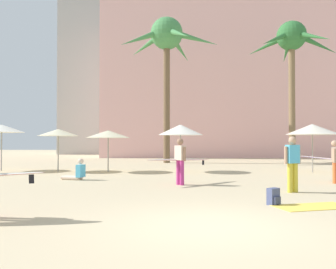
{
  "coord_description": "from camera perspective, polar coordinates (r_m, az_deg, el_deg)",
  "views": [
    {
      "loc": [
        -0.68,
        -6.7,
        1.58
      ],
      "look_at": [
        -0.86,
        5.53,
        1.82
      ],
      "focal_mm": 38.21,
      "sensor_mm": 36.0,
      "label": 1
    }
  ],
  "objects": [
    {
      "name": "cafe_umbrella_3",
      "position": [
        19.86,
        22.02,
        0.76
      ],
      "size": [
        2.69,
        2.69,
        2.48
      ],
      "color": "gray",
      "rests_on": "ground"
    },
    {
      "name": "person_mid_left",
      "position": [
        15.25,
        -14.33,
        -5.89
      ],
      "size": [
        1.02,
        0.66,
        0.89
      ],
      "rotation": [
        0.0,
        0.0,
        2.82
      ],
      "color": "beige",
      "rests_on": "ground"
    },
    {
      "name": "hotel_pink",
      "position": [
        39.0,
        8.48,
        8.14
      ],
      "size": [
        24.41,
        8.45,
        15.69
      ],
      "primitive_type": "cube",
      "color": "beige",
      "rests_on": "ground"
    },
    {
      "name": "cafe_umbrella_1",
      "position": [
        18.61,
        2.01,
        0.75
      ],
      "size": [
        2.36,
        2.36,
        2.46
      ],
      "color": "gray",
      "rests_on": "ground"
    },
    {
      "name": "backpack",
      "position": [
        9.4,
        16.5,
        -9.51
      ],
      "size": [
        0.35,
        0.34,
        0.42
      ],
      "rotation": [
        0.0,
        0.0,
        5.31
      ],
      "color": "#454E77",
      "rests_on": "ground"
    },
    {
      "name": "person_far_right",
      "position": [
        13.17,
        1.94,
        -4.01
      ],
      "size": [
        2.55,
        2.32,
        1.69
      ],
      "rotation": [
        0.0,
        0.0,
        3.8
      ],
      "color": "#B7337F",
      "rests_on": "ground"
    },
    {
      "name": "palm_tree_left",
      "position": [
        27.49,
        -0.16,
        14.55
      ],
      "size": [
        7.24,
        6.95,
        10.84
      ],
      "color": "brown",
      "rests_on": "ground"
    },
    {
      "name": "person_mid_center",
      "position": [
        15.02,
        24.9,
        -3.64
      ],
      "size": [
        2.5,
        1.76,
        1.63
      ],
      "rotation": [
        0.0,
        0.0,
        2.68
      ],
      "color": "orange",
      "rests_on": "ground"
    },
    {
      "name": "cafe_umbrella_0",
      "position": [
        21.2,
        -25.01,
        0.88
      ],
      "size": [
        2.38,
        2.38,
        2.49
      ],
      "color": "gray",
      "rests_on": "ground"
    },
    {
      "name": "hotel_tower_gray",
      "position": [
        50.28,
        -7.19,
        16.44
      ],
      "size": [
        14.75,
        9.11,
        33.47
      ],
      "primitive_type": "cube",
      "color": "#A8A8A3",
      "rests_on": "ground"
    },
    {
      "name": "beach_towel",
      "position": [
        9.47,
        22.14,
        -10.6
      ],
      "size": [
        2.02,
        1.35,
        0.01
      ],
      "primitive_type": "cube",
      "rotation": [
        0.0,
        0.0,
        0.27
      ],
      "color": "#F4CC4C",
      "rests_on": "ground"
    },
    {
      "name": "cafe_umbrella_2",
      "position": [
        19.64,
        -17.1,
        0.3
      ],
      "size": [
        2.14,
        2.14,
        2.24
      ],
      "color": "gray",
      "rests_on": "ground"
    },
    {
      "name": "cafe_umbrella_4",
      "position": [
        18.81,
        -9.51,
        0.06
      ],
      "size": [
        2.29,
        2.29,
        2.16
      ],
      "color": "gray",
      "rests_on": "ground"
    },
    {
      "name": "palm_tree_far_left",
      "position": [
        29.03,
        19.1,
        13.22
      ],
      "size": [
        6.4,
        6.76,
        10.59
      ],
      "color": "brown",
      "rests_on": "ground"
    },
    {
      "name": "ground",
      "position": [
        6.92,
        6.65,
        -14.34
      ],
      "size": [
        120.0,
        120.0,
        0.0
      ],
      "primitive_type": "plane",
      "color": "#C6B28C"
    },
    {
      "name": "person_near_right",
      "position": [
        11.79,
        19.25,
        -4.1
      ],
      "size": [
        0.6,
        0.35,
        1.74
      ],
      "rotation": [
        0.0,
        0.0,
        5.08
      ],
      "color": "gold",
      "rests_on": "ground"
    }
  ]
}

